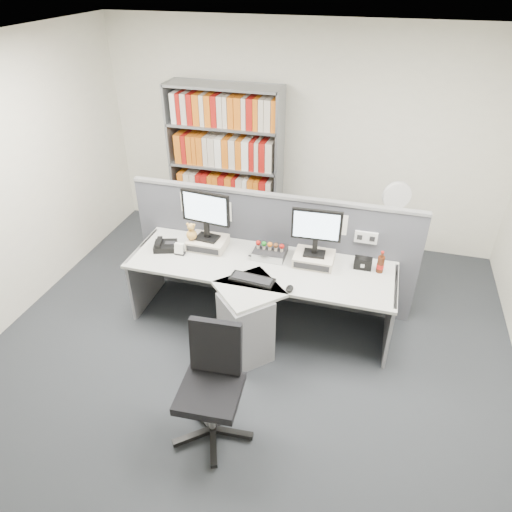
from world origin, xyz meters
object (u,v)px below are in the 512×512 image
(monitor_right, at_px, (316,229))
(desk, at_px, (254,299))
(cola_bottle, at_px, (380,264))
(office_chair, at_px, (212,381))
(desktop_pc, at_px, (270,252))
(mouse, at_px, (290,289))
(desk_calendar, at_px, (180,250))
(shelving_unit, at_px, (226,168))
(filing_cabinet, at_px, (386,252))
(desk_fan, at_px, (396,199))
(speaker, at_px, (363,263))
(desk_phone, at_px, (165,246))
(monitor_left, at_px, (206,212))
(keyboard, at_px, (252,279))

(monitor_right, bearing_deg, desk, -142.09)
(cola_bottle, distance_m, office_chair, 1.93)
(desktop_pc, xyz_separation_m, mouse, (0.31, -0.51, -0.02))
(desk_calendar, bearing_deg, shelving_unit, 92.43)
(mouse, xyz_separation_m, office_chair, (-0.37, -1.01, -0.22))
(filing_cabinet, bearing_deg, desk_fan, -90.00)
(speaker, distance_m, office_chair, 1.85)
(desktop_pc, height_order, desk_phone, desk_phone)
(shelving_unit, bearing_deg, office_chair, -73.41)
(desk, height_order, monitor_left, monitor_left)
(filing_cabinet, bearing_deg, monitor_left, -150.65)
(desk_calendar, xyz_separation_m, speaker, (1.79, 0.24, 0.00))
(monitor_right, bearing_deg, speaker, 4.95)
(monitor_left, relative_size, desk_calendar, 4.22)
(desktop_pc, bearing_deg, filing_cabinet, 41.25)
(shelving_unit, xyz_separation_m, office_chair, (0.89, -2.98, -0.46))
(monitor_right, xyz_separation_m, office_chair, (-0.51, -1.51, -0.59))
(keyboard, relative_size, desk_fan, 0.81)
(mouse, distance_m, filing_cabinet, 1.77)
(speaker, bearing_deg, desk_calendar, -172.30)
(monitor_left, bearing_deg, desk_calendar, -137.80)
(monitor_right, height_order, speaker, monitor_right)
(keyboard, relative_size, desk_phone, 1.56)
(keyboard, bearing_deg, speaker, 26.66)
(desk_calendar, relative_size, filing_cabinet, 0.17)
(desk, xyz_separation_m, shelving_unit, (-0.90, 1.85, 0.52))
(mouse, xyz_separation_m, shelving_unit, (-1.26, 1.96, 0.24))
(cola_bottle, distance_m, desk_fan, 1.02)
(monitor_left, xyz_separation_m, filing_cabinet, (1.81, 1.02, -0.78))
(cola_bottle, height_order, filing_cabinet, cola_bottle)
(mouse, bearing_deg, speaker, 41.90)
(desk_phone, bearing_deg, mouse, -14.15)
(desk_phone, height_order, shelving_unit, shelving_unit)
(desk_calendar, relative_size, cola_bottle, 0.54)
(monitor_left, relative_size, keyboard, 1.21)
(speaker, bearing_deg, desk, -156.14)
(desk, relative_size, keyboard, 6.07)
(speaker, bearing_deg, monitor_right, -175.05)
(keyboard, height_order, desk_phone, desk_phone)
(monitor_left, relative_size, mouse, 4.82)
(monitor_right, distance_m, desktop_pc, 0.56)
(filing_cabinet, bearing_deg, monitor_right, -124.85)
(desk_phone, relative_size, office_chair, 0.28)
(cola_bottle, bearing_deg, shelving_unit, 144.41)
(monitor_left, distance_m, keyboard, 0.85)
(speaker, bearing_deg, cola_bottle, -7.13)
(desk_calendar, xyz_separation_m, shelving_unit, (-0.07, 1.67, 0.20))
(desktop_pc, bearing_deg, cola_bottle, 0.60)
(desktop_pc, distance_m, desk_phone, 1.08)
(speaker, height_order, office_chair, office_chair)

